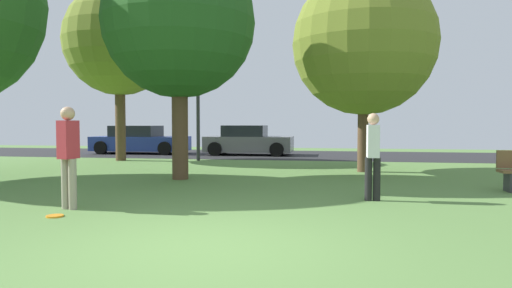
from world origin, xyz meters
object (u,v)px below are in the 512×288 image
maple_tree_far (364,44)px  person_catcher (373,152)px  frisbee_disc (55,216)px  birch_tree_lone (119,41)px  person_walking (68,152)px  oak_tree_center (179,22)px  parked_car_blue (140,141)px  street_lamp_post (198,104)px  parked_car_grey (248,141)px

maple_tree_far → person_catcher: maple_tree_far is taller
person_catcher → frisbee_disc: 5.79m
birch_tree_lone → person_walking: size_ratio=3.87×
oak_tree_center → person_catcher: (4.81, -2.58, -3.23)m
parked_car_blue → street_lamp_post: 5.62m
street_lamp_post → maple_tree_far: bearing=-26.6°
birch_tree_lone → person_catcher: size_ratio=4.09×
person_catcher → person_walking: size_ratio=0.95×
parked_car_grey → person_catcher: bearing=-68.3°
street_lamp_post → person_walking: bearing=-85.6°
oak_tree_center → parked_car_grey: size_ratio=1.53×
birch_tree_lone → person_catcher: bearing=-40.8°
maple_tree_far → person_catcher: (-0.13, -5.30, -2.99)m
maple_tree_far → parked_car_blue: size_ratio=1.33×
person_catcher → person_walking: 5.61m
birch_tree_lone → frisbee_disc: (4.01, -10.34, -4.74)m
oak_tree_center → parked_car_blue: 11.35m
maple_tree_far → frisbee_disc: size_ratio=22.69×
person_catcher → parked_car_blue: 15.69m
oak_tree_center → person_walking: oak_tree_center is taller
maple_tree_far → oak_tree_center: size_ratio=0.99×
birch_tree_lone → frisbee_disc: birch_tree_lone is taller
person_catcher → parked_car_blue: size_ratio=0.37×
oak_tree_center → person_walking: bearing=-96.5°
person_catcher → street_lamp_post: (-6.10, 8.42, 1.31)m
oak_tree_center → person_catcher: bearing=-28.2°
person_catcher → frisbee_disc: (-5.17, -2.43, -0.93)m
maple_tree_far → street_lamp_post: 7.17m
maple_tree_far → birch_tree_lone: bearing=164.3°
oak_tree_center → person_catcher: oak_tree_center is taller
person_walking → parked_car_blue: 14.57m
parked_car_grey → parked_car_blue: bearing=179.2°
birch_tree_lone → parked_car_grey: size_ratio=1.71×
maple_tree_far → frisbee_disc: maple_tree_far is taller
street_lamp_post → oak_tree_center: bearing=-77.5°
maple_tree_far → parked_car_blue: 12.70m
person_walking → parked_car_blue: size_ratio=0.39×
birch_tree_lone → person_catcher: birch_tree_lone is taller
oak_tree_center → parked_car_grey: (0.08, 9.28, -3.53)m
oak_tree_center → frisbee_disc: (-0.36, -5.01, -4.16)m
maple_tree_far → street_lamp_post: maple_tree_far is taller
oak_tree_center → parked_car_grey: oak_tree_center is taller
birch_tree_lone → oak_tree_center: 6.91m
frisbee_disc → street_lamp_post: 11.12m
street_lamp_post → birch_tree_lone: bearing=-170.6°
oak_tree_center → frisbee_disc: bearing=-94.1°
birch_tree_lone → parked_car_grey: (4.45, 3.95, -4.12)m
person_walking → parked_car_grey: person_walking is taller
person_catcher → parked_car_grey: bearing=-160.2°
oak_tree_center → parked_car_grey: 9.93m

